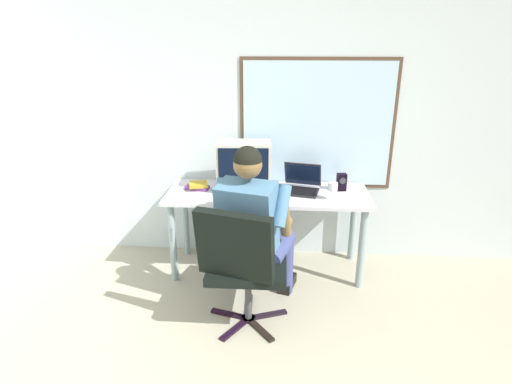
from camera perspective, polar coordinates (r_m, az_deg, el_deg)
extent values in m
cube|color=silver|center=(3.73, 3.31, 10.69)|extent=(4.76, 0.06, 2.67)
cube|color=#4C3828|center=(3.73, 8.21, 8.93)|extent=(1.33, 0.01, 1.12)
cube|color=silver|center=(3.72, 8.21, 8.92)|extent=(1.27, 0.02, 1.06)
cylinder|color=#82989D|center=(3.59, -11.13, -6.73)|extent=(0.06, 0.06, 0.70)
cylinder|color=#82989D|center=(3.54, 14.05, -7.42)|extent=(0.06, 0.06, 0.70)
cylinder|color=#82989D|center=(4.00, -9.47, -3.70)|extent=(0.06, 0.06, 0.70)
cylinder|color=#82989D|center=(3.95, 12.94, -4.26)|extent=(0.06, 0.06, 0.70)
cube|color=silver|center=(3.54, 1.57, -0.27)|extent=(1.68, 0.61, 0.03)
cube|color=black|center=(3.28, -3.54, -16.10)|extent=(0.30, 0.12, 0.02)
cube|color=black|center=(3.15, -2.79, -17.91)|extent=(0.20, 0.27, 0.02)
cube|color=black|center=(3.14, 0.53, -17.99)|extent=(0.22, 0.26, 0.02)
cube|color=black|center=(3.27, 1.57, -16.20)|extent=(0.29, 0.14, 0.02)
cube|color=black|center=(3.36, -0.91, -15.13)|extent=(0.06, 0.30, 0.02)
cylinder|color=black|center=(3.24, -1.03, -16.65)|extent=(0.10, 0.10, 0.02)
cylinder|color=#3F3F44|center=(3.11, -1.06, -13.38)|extent=(0.05, 0.05, 0.42)
cube|color=black|center=(2.99, -1.08, -9.69)|extent=(0.53, 0.53, 0.06)
cube|color=black|center=(2.67, -2.92, -7.26)|extent=(0.52, 0.26, 0.46)
cylinder|color=#3A4276|center=(3.13, 3.09, -7.61)|extent=(0.26, 0.44, 0.15)
cylinder|color=#3A4276|center=(3.42, 4.02, -9.71)|extent=(0.12, 0.12, 0.49)
cube|color=black|center=(3.58, 4.21, -12.11)|extent=(0.16, 0.26, 0.08)
cylinder|color=#3A4276|center=(3.22, -2.41, -6.72)|extent=(0.26, 0.44, 0.15)
cylinder|color=#3A4276|center=(3.51, -1.07, -8.85)|extent=(0.12, 0.12, 0.49)
cube|color=black|center=(3.66, -0.71, -11.24)|extent=(0.16, 0.26, 0.08)
cube|color=teal|center=(2.87, -1.07, -4.04)|extent=(0.45, 0.39, 0.58)
sphere|color=brown|center=(2.73, -1.13, 3.71)|extent=(0.19, 0.19, 0.19)
sphere|color=black|center=(2.72, -1.13, 4.31)|extent=(0.19, 0.19, 0.19)
cylinder|color=teal|center=(2.80, 3.49, -1.89)|extent=(0.15, 0.24, 0.29)
cylinder|color=brown|center=(2.94, 3.92, -3.76)|extent=(0.12, 0.18, 0.27)
sphere|color=brown|center=(2.98, 4.11, -3.93)|extent=(0.09, 0.09, 0.09)
cylinder|color=teal|center=(2.94, -4.76, -0.80)|extent=(0.14, 0.20, 0.29)
cylinder|color=brown|center=(3.08, -3.67, -0.73)|extent=(0.11, 0.15, 0.27)
sphere|color=brown|center=(3.14, -3.04, 0.94)|extent=(0.09, 0.09, 0.09)
cube|color=beige|center=(3.60, -1.61, 0.47)|extent=(0.29, 0.24, 0.02)
cylinder|color=beige|center=(3.59, -1.61, 0.92)|extent=(0.04, 0.04, 0.04)
cube|color=beige|center=(3.53, -1.64, 3.95)|extent=(0.46, 0.27, 0.35)
cube|color=black|center=(3.41, -1.71, 3.35)|extent=(0.40, 0.03, 0.31)
cube|color=black|center=(3.55, 5.80, 0.06)|extent=(0.35, 0.29, 0.02)
cube|color=black|center=(3.55, 5.80, 0.21)|extent=(0.32, 0.25, 0.00)
cube|color=black|center=(3.65, 6.30, 2.44)|extent=(0.32, 0.15, 0.21)
cube|color=#0F1933|center=(3.65, 6.27, 2.36)|extent=(0.30, 0.13, 0.18)
cylinder|color=silver|center=(3.43, 10.17, -1.00)|extent=(0.06, 0.06, 0.00)
cylinder|color=silver|center=(3.42, 10.21, -0.37)|extent=(0.01, 0.01, 0.08)
cylinder|color=silver|center=(3.40, 10.28, 0.74)|extent=(0.08, 0.08, 0.06)
cylinder|color=#571013|center=(3.40, 10.26, 0.42)|extent=(0.07, 0.07, 0.02)
cube|color=black|center=(3.63, 11.43, 1.32)|extent=(0.08, 0.07, 0.15)
cylinder|color=#333338|center=(3.60, 11.59, 1.48)|extent=(0.05, 0.01, 0.05)
cube|color=#6D3B85|center=(3.64, -7.94, 0.59)|extent=(0.21, 0.13, 0.03)
cube|color=#A58721|center=(3.63, -7.78, 1.02)|extent=(0.18, 0.17, 0.03)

